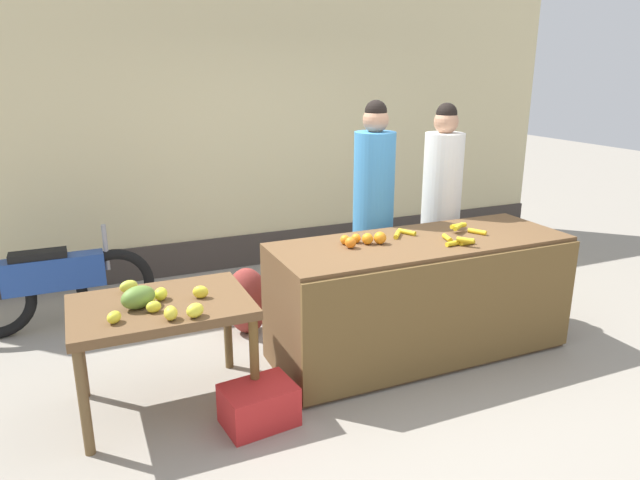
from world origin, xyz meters
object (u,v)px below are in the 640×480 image
parked_motorcycle (55,284)px  produce_sack (247,301)px  vendor_woman_white_shirt (441,209)px  produce_crate (259,405)px  vendor_woman_blue_shirt (373,215)px

parked_motorcycle → produce_sack: parked_motorcycle is taller
produce_sack → parked_motorcycle: bearing=153.9°
vendor_woman_white_shirt → parked_motorcycle: size_ratio=1.17×
parked_motorcycle → vendor_woman_white_shirt: bearing=-15.9°
produce_crate → produce_sack: produce_sack is taller
vendor_woman_white_shirt → produce_crate: size_ratio=4.24×
parked_motorcycle → vendor_woman_blue_shirt: bearing=-19.8°
vendor_woman_white_shirt → parked_motorcycle: vendor_woman_white_shirt is taller
produce_sack → vendor_woman_blue_shirt: bearing=-10.3°
vendor_woman_white_shirt → produce_crate: (-2.05, -1.09, -0.81)m
vendor_woman_blue_shirt → produce_sack: 1.28m
produce_crate → produce_sack: bearing=76.3°
vendor_woman_white_shirt → produce_sack: 1.87m
parked_motorcycle → produce_crate: 2.31m
vendor_woman_white_shirt → vendor_woman_blue_shirt: bearing=179.6°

